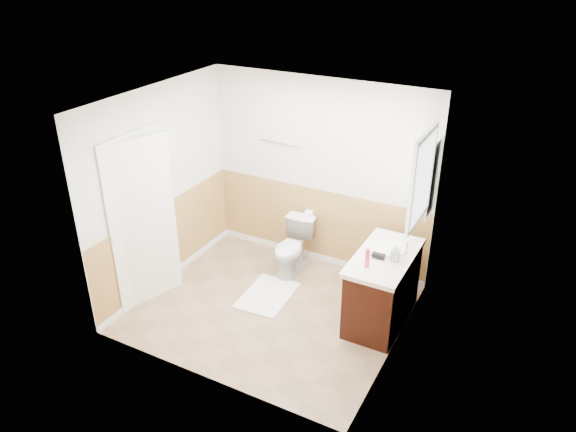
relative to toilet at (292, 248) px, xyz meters
The scene contains 32 objects.
floor 0.94m from the toilet, 79.19° to the right, with size 3.00×3.00×0.00m, color #8C7051.
ceiling 2.32m from the toilet, 79.19° to the right, with size 3.00×3.00×0.00m, color white.
wall_back 1.01m from the toilet, 69.75° to the left, with size 3.00×3.00×0.00m, color silver.
wall_front 2.34m from the toilet, 85.66° to the right, with size 3.00×3.00×0.00m, color silver.
wall_left 1.82m from the toilet, 147.34° to the right, with size 3.00×3.00×0.00m, color silver.
wall_right 2.07m from the toilet, 27.25° to the right, with size 3.00×3.00×0.00m, color silver.
wainscot_back 0.48m from the toilet, 69.23° to the left, with size 3.00×3.00×0.00m, color tan.
wainscot_front 2.16m from the toilet, 85.64° to the right, with size 3.00×3.00×0.00m, color tan.
wainscot_left 1.58m from the toilet, 147.10° to the right, with size 2.60×2.60×0.00m, color tan.
wainscot_right 1.87m from the toilet, 27.42° to the right, with size 2.60×2.60×0.00m, color tan.
toilet is the anchor object (origin of this frame).
bath_mat 0.73m from the toilet, 90.00° to the right, with size 0.55×0.80×0.02m, color white.
vanity_cabinet 1.44m from the toilet, 17.37° to the right, with size 0.55×1.10×0.80m, color black.
vanity_knob_left 1.22m from the toilet, 26.24° to the right, with size 0.03×0.03×0.03m, color silver.
vanity_knob_right 1.14m from the toilet, 17.07° to the right, with size 0.03×0.03×0.03m, color #B8B9BF.
countertop 1.51m from the toilet, 17.49° to the right, with size 0.60×1.15×0.05m, color silver.
sink_basin 1.49m from the toilet, 11.52° to the right, with size 0.36×0.36×0.02m, color white.
faucet 1.68m from the toilet, 10.22° to the right, with size 0.02×0.02×0.14m, color #B5B6BC.
lotion_bottle 1.60m from the toilet, 30.31° to the right, with size 0.05×0.05×0.22m, color #CB3449.
soap_dispenser 1.68m from the toilet, 18.02° to the right, with size 0.09×0.09×0.19m, color #96A0A9.
hair_dryer_body 1.52m from the toilet, 21.50° to the right, with size 0.07×0.07×0.14m, color black.
hair_dryer_handle 1.48m from the toilet, 20.92° to the right, with size 0.03×0.03×0.07m, color black.
mirror_panel 2.04m from the toilet, ahead, with size 0.02×0.35×0.90m, color silver.
window_frame 2.17m from the toilet, ahead, with size 0.04×0.80×1.00m, color white.
window_glass 2.18m from the toilet, ahead, with size 0.01×0.70×0.90m, color white.
door 1.92m from the toilet, 133.42° to the right, with size 0.05×0.80×2.04m, color white.
door_frame 1.97m from the toilet, 135.13° to the right, with size 0.02×0.92×2.10m, color white.
door_knob 1.64m from the toilet, 140.30° to the right, with size 0.06×0.06×0.06m, color silver.
towel_bar 1.36m from the toilet, 134.65° to the left, with size 0.02×0.02×0.62m, color silver.
tp_holder_bar 0.51m from the toilet, 80.29° to the left, with size 0.02×0.02×0.14m, color silver.
tp_roll 0.51m from the toilet, 80.29° to the left, with size 0.11×0.11×0.10m, color white.
tp_sheet 0.44m from the toilet, 80.29° to the left, with size 0.10×0.01×0.16m, color white.
Camera 1 is at (2.67, -4.60, 3.93)m, focal length 34.10 mm.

